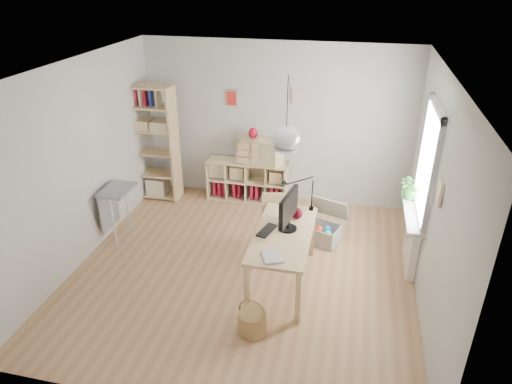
% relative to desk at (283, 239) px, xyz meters
% --- Properties ---
extents(ground, '(4.50, 4.50, 0.00)m').
position_rel_desk_xyz_m(ground, '(-0.55, 0.15, -0.66)').
color(ground, tan).
rests_on(ground, ground).
extents(room_shell, '(4.50, 4.50, 4.50)m').
position_rel_desk_xyz_m(room_shell, '(-0.00, 0.00, 1.34)').
color(room_shell, silver).
rests_on(room_shell, ground).
extents(window_unit, '(0.07, 1.16, 1.46)m').
position_rel_desk_xyz_m(window_unit, '(1.68, 0.75, 0.89)').
color(window_unit, white).
rests_on(window_unit, ground).
extents(radiator, '(0.10, 0.80, 0.80)m').
position_rel_desk_xyz_m(radiator, '(1.64, 0.75, -0.26)').
color(radiator, white).
rests_on(radiator, ground).
extents(windowsill, '(0.22, 1.20, 0.06)m').
position_rel_desk_xyz_m(windowsill, '(1.59, 0.75, 0.17)').
color(windowsill, silver).
rests_on(windowsill, radiator).
extents(desk, '(0.70, 1.50, 0.75)m').
position_rel_desk_xyz_m(desk, '(0.00, 0.00, 0.00)').
color(desk, '#E4BF83').
rests_on(desk, ground).
extents(cube_shelf, '(1.40, 0.38, 0.72)m').
position_rel_desk_xyz_m(cube_shelf, '(-1.02, 2.23, -0.36)').
color(cube_shelf, beige).
rests_on(cube_shelf, ground).
extents(tall_bookshelf, '(0.80, 0.38, 2.00)m').
position_rel_desk_xyz_m(tall_bookshelf, '(-2.59, 1.95, 0.43)').
color(tall_bookshelf, '#E4BF83').
rests_on(tall_bookshelf, ground).
extents(side_table, '(0.40, 0.55, 0.85)m').
position_rel_desk_xyz_m(side_table, '(-2.59, 0.50, 0.01)').
color(side_table, '#959598').
rests_on(side_table, ground).
extents(chair, '(0.51, 0.51, 0.89)m').
position_rel_desk_xyz_m(chair, '(-0.19, 0.65, -0.15)').
color(chair, '#959598').
rests_on(chair, ground).
extents(wicker_basket, '(0.33, 0.33, 0.45)m').
position_rel_desk_xyz_m(wicker_basket, '(-0.17, -0.97, -0.51)').
color(wicker_basket, olive).
rests_on(wicker_basket, ground).
extents(storage_chest, '(0.73, 0.78, 0.59)m').
position_rel_desk_xyz_m(storage_chest, '(0.41, 1.14, -0.46)').
color(storage_chest, silver).
rests_on(storage_chest, ground).
extents(monitor, '(0.23, 0.58, 0.50)m').
position_rel_desk_xyz_m(monitor, '(0.04, 0.11, 0.38)').
color(monitor, black).
rests_on(monitor, desk).
extents(keyboard, '(0.22, 0.37, 0.02)m').
position_rel_desk_xyz_m(keyboard, '(-0.21, -0.00, 0.10)').
color(keyboard, black).
rests_on(keyboard, desk).
extents(task_lamp, '(0.44, 0.16, 0.46)m').
position_rel_desk_xyz_m(task_lamp, '(0.06, 0.61, 0.41)').
color(task_lamp, black).
rests_on(task_lamp, desk).
extents(yarn_ball, '(0.15, 0.15, 0.15)m').
position_rel_desk_xyz_m(yarn_ball, '(0.11, 0.40, 0.17)').
color(yarn_ball, '#500A18').
rests_on(yarn_ball, desk).
extents(paper_tray, '(0.31, 0.33, 0.03)m').
position_rel_desk_xyz_m(paper_tray, '(-0.04, -0.56, 0.11)').
color(paper_tray, silver).
rests_on(paper_tray, desk).
extents(drawer_chest, '(0.81, 0.53, 0.43)m').
position_rel_desk_xyz_m(drawer_chest, '(-0.78, 2.19, 0.28)').
color(drawer_chest, beige).
rests_on(drawer_chest, cube_shelf).
extents(red_vase, '(0.15, 0.15, 0.18)m').
position_rel_desk_xyz_m(red_vase, '(-0.89, 2.19, 0.58)').
color(red_vase, maroon).
rests_on(red_vase, drawer_chest).
extents(potted_plant, '(0.42, 0.40, 0.38)m').
position_rel_desk_xyz_m(potted_plant, '(1.57, 1.10, 0.39)').
color(potted_plant, '#2A6425').
rests_on(potted_plant, windowsill).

